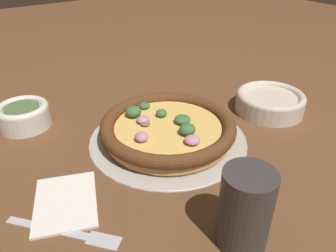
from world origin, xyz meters
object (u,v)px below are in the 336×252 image
Objects in this scene: pizza_tray at (168,138)px; pizza at (168,128)px; bowl_near at (270,101)px; fork at (69,233)px; napkin at (65,201)px; bowl_far at (23,114)px; drinking_cup at (245,209)px.

pizza reaches higher than pizza_tray.
bowl_near is 0.50m from fork.
pizza_tray reaches higher than fork.
napkin is at bearing 123.86° from fork.
bowl_far is 0.72× the size of napkin.
pizza_tray is 1.18× the size of pizza.
pizza is at bearing -134.50° from bowl_far.
bowl_far is at bearing 18.39° from drinking_cup.
napkin is at bearing 39.93° from drinking_cup.
napkin is 0.06m from fork.
pizza_tray is at bearing -134.48° from bowl_far.
bowl_far is 0.49m from drinking_cup.
pizza is 0.30m from bowl_far.
drinking_cup is (-0.26, 0.06, 0.03)m from pizza.
pizza reaches higher than bowl_far.
pizza is at bearing 59.95° from pizza_tray.
bowl_near is (-0.03, -0.25, 0.02)m from pizza_tray.
napkin is 1.05× the size of fork.
drinking_cup is at bearing -161.61° from bowl_far.
pizza is at bearing -13.26° from drinking_cup.
pizza is at bearing 74.85° from fork.
pizza_tray is 2.91× the size of bowl_far.
bowl_near is 0.53m from bowl_far.
bowl_far is 0.94× the size of drinking_cup.
pizza is 0.27m from fork.
bowl_far is at bearing 62.25° from bowl_near.
pizza is 0.26m from drinking_cup.
pizza is 0.26m from bowl_near.
drinking_cup reaches higher than bowl_near.
pizza_tray is at bearing -13.34° from drinking_cup.
fork is (-0.12, 0.24, -0.02)m from pizza.
fork is (-0.06, 0.02, -0.00)m from napkin.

